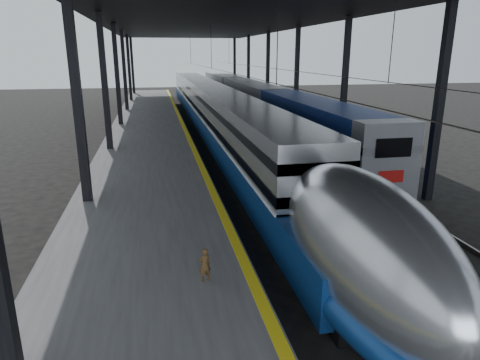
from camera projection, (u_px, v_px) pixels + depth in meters
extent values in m
plane|color=black|center=(256.00, 267.00, 13.96)|extent=(160.00, 160.00, 0.00)
cube|color=#4C4C4F|center=(149.00, 140.00, 31.97)|extent=(6.00, 80.00, 1.00)
cube|color=yellow|center=(186.00, 132.00, 32.35)|extent=(0.30, 80.00, 0.01)
cube|color=slate|center=(212.00, 143.00, 32.98)|extent=(0.08, 80.00, 0.16)
cube|color=slate|center=(231.00, 142.00, 33.25)|extent=(0.08, 80.00, 0.16)
cube|color=slate|center=(275.00, 140.00, 33.92)|extent=(0.08, 80.00, 0.16)
cube|color=slate|center=(292.00, 140.00, 34.19)|extent=(0.08, 80.00, 0.16)
cube|color=black|center=(79.00, 113.00, 16.29)|extent=(0.35, 0.35, 9.00)
cube|color=black|center=(439.00, 104.00, 19.18)|extent=(0.35, 0.35, 9.00)
cube|color=black|center=(105.00, 91.00, 25.70)|extent=(0.35, 0.35, 9.00)
cube|color=black|center=(344.00, 88.00, 28.59)|extent=(0.35, 0.35, 9.00)
cube|color=black|center=(118.00, 81.00, 35.10)|extent=(0.35, 0.35, 9.00)
cube|color=black|center=(297.00, 79.00, 37.99)|extent=(0.35, 0.35, 9.00)
cube|color=black|center=(125.00, 76.00, 44.51)|extent=(0.35, 0.35, 9.00)
cube|color=black|center=(268.00, 74.00, 47.40)|extent=(0.35, 0.35, 9.00)
cube|color=black|center=(129.00, 72.00, 53.91)|extent=(0.35, 0.35, 9.00)
cube|color=black|center=(248.00, 71.00, 56.80)|extent=(0.35, 0.35, 9.00)
cube|color=black|center=(133.00, 69.00, 63.31)|extent=(0.35, 0.35, 9.00)
cube|color=black|center=(235.00, 68.00, 66.20)|extent=(0.35, 0.35, 9.00)
cube|color=black|center=(218.00, 16.00, 30.50)|extent=(18.00, 75.00, 0.45)
cylinder|color=slate|center=(221.00, 70.00, 31.58)|extent=(0.03, 74.00, 0.03)
cylinder|color=slate|center=(285.00, 70.00, 32.52)|extent=(0.03, 74.00, 0.03)
cube|color=#B0B2B7|center=(207.00, 104.00, 40.47)|extent=(2.71, 57.00, 3.74)
cube|color=navy|center=(210.00, 118.00, 39.39)|extent=(2.79, 62.00, 1.45)
cube|color=silver|center=(207.00, 108.00, 40.59)|extent=(2.80, 57.00, 0.09)
cube|color=black|center=(207.00, 92.00, 40.17)|extent=(2.75, 57.00, 0.39)
cube|color=black|center=(207.00, 104.00, 40.47)|extent=(2.75, 57.00, 0.39)
ellipsoid|color=#B0B2B7|center=(360.00, 245.00, 10.89)|extent=(2.71, 8.40, 3.74)
ellipsoid|color=navy|center=(357.00, 282.00, 11.19)|extent=(2.79, 8.40, 1.59)
ellipsoid|color=black|center=(425.00, 266.00, 8.23)|extent=(1.40, 2.20, 0.84)
cube|color=black|center=(355.00, 307.00, 11.40)|extent=(2.06, 2.60, 0.40)
cube|color=black|center=(224.00, 144.00, 32.09)|extent=(2.06, 2.60, 0.40)
cube|color=navy|center=(316.00, 131.00, 26.99)|extent=(2.77, 18.00, 3.76)
cube|color=gray|center=(384.00, 163.00, 19.09)|extent=(2.82, 1.20, 3.81)
cube|color=black|center=(394.00, 148.00, 18.27)|extent=(1.68, 0.06, 0.84)
cube|color=#A8100C|center=(391.00, 177.00, 18.63)|extent=(1.19, 0.06, 0.54)
cube|color=gray|center=(250.00, 100.00, 44.85)|extent=(2.77, 18.00, 3.76)
cube|color=gray|center=(222.00, 87.00, 62.72)|extent=(2.77, 18.00, 3.76)
cube|color=black|center=(357.00, 186.00, 21.85)|extent=(2.18, 2.40, 0.36)
cube|color=black|center=(257.00, 122.00, 42.54)|extent=(2.18, 2.40, 0.36)
imported|color=#4B3319|center=(205.00, 265.00, 10.99)|extent=(0.39, 0.33, 0.92)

